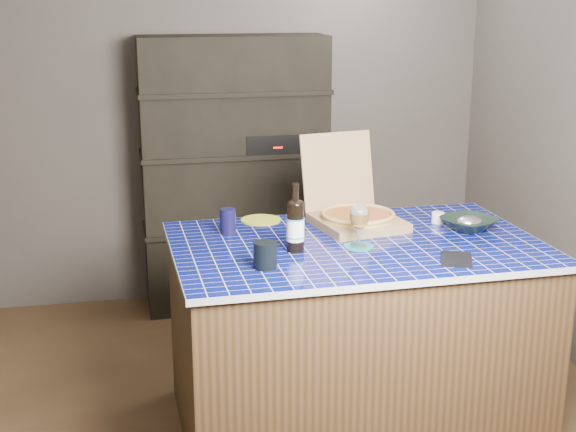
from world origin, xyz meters
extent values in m
plane|color=brown|center=(0.00, 0.00, 0.00)|extent=(3.50, 3.50, 0.00)
plane|color=#524E47|center=(0.00, 1.75, 1.25)|extent=(3.50, 0.00, 3.50)
plane|color=#524E47|center=(0.00, -1.75, 1.25)|extent=(3.50, 0.00, 3.50)
cube|color=black|center=(0.00, 1.53, 0.90)|extent=(1.20, 0.40, 1.80)
cube|color=black|center=(0.25, 1.48, 1.12)|extent=(0.40, 0.32, 0.12)
cube|color=#4A301D|center=(0.32, -0.17, 0.45)|extent=(1.69, 1.07, 0.91)
cube|color=#050D50|center=(0.32, -0.17, 0.92)|extent=(1.73, 1.11, 0.03)
cube|color=#97754E|center=(0.40, 0.07, 0.96)|extent=(0.46, 0.46, 0.04)
cube|color=#97754E|center=(0.36, 0.30, 1.18)|extent=(0.40, 0.16, 0.39)
cylinder|color=tan|center=(0.40, 0.07, 0.99)|extent=(0.36, 0.36, 0.01)
cylinder|color=maroon|center=(0.40, 0.07, 1.00)|extent=(0.32, 0.32, 0.01)
torus|color=tan|center=(0.40, 0.07, 1.00)|extent=(0.37, 0.37, 0.02)
cylinder|color=black|center=(0.01, -0.24, 1.05)|extent=(0.08, 0.08, 0.22)
ellipsoid|color=black|center=(0.01, -0.24, 1.16)|extent=(0.08, 0.08, 0.04)
cylinder|color=black|center=(0.01, -0.24, 1.21)|extent=(0.03, 0.03, 0.09)
cylinder|color=white|center=(0.01, -0.24, 1.04)|extent=(0.08, 0.08, 0.10)
cylinder|color=#3C80CD|center=(0.01, -0.24, 1.01)|extent=(0.08, 0.08, 0.01)
cylinder|color=#3C80CD|center=(0.01, -0.24, 1.09)|extent=(0.08, 0.08, 0.01)
cylinder|color=#166E73|center=(0.31, -0.25, 0.94)|extent=(0.14, 0.14, 0.01)
cylinder|color=white|center=(0.31, -0.25, 0.95)|extent=(0.08, 0.08, 0.01)
cylinder|color=white|center=(0.31, -0.25, 0.99)|extent=(0.01, 0.01, 0.09)
ellipsoid|color=white|center=(0.31, -0.25, 1.09)|extent=(0.09, 0.09, 0.12)
cylinder|color=#C6841F|center=(0.31, -0.25, 1.07)|extent=(0.07, 0.07, 0.06)
cylinder|color=white|center=(0.31, -0.25, 1.11)|extent=(0.08, 0.08, 0.02)
cylinder|color=black|center=(-0.16, -0.44, 0.99)|extent=(0.10, 0.10, 0.11)
cube|color=black|center=(0.67, -0.52, 0.95)|extent=(0.19, 0.22, 0.01)
imported|color=black|center=(0.92, -0.09, 0.97)|extent=(0.34, 0.34, 0.06)
ellipsoid|color=silver|center=(0.92, -0.09, 0.98)|extent=(0.13, 0.11, 0.06)
cylinder|color=white|center=(0.82, 0.05, 0.97)|extent=(0.06, 0.06, 0.05)
cylinder|color=black|center=(-0.25, 0.09, 1.00)|extent=(0.08, 0.08, 0.12)
cylinder|color=#B1C129|center=(-0.05, 0.28, 0.94)|extent=(0.20, 0.20, 0.01)
camera|label=1|loc=(-0.75, -3.59, 2.07)|focal=50.00mm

